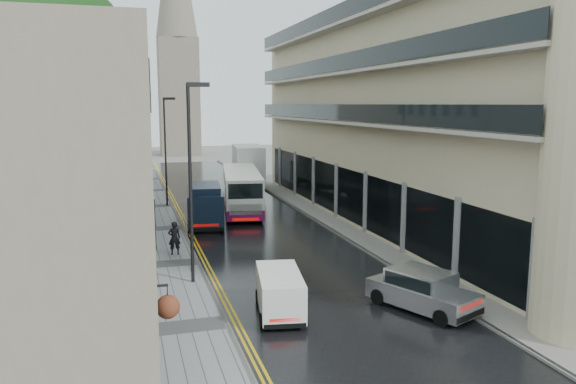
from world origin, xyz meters
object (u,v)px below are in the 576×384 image
white_lorry (237,171)px  white_van (263,305)px  cream_bus (227,197)px  lamp_post_near (190,185)px  tree_near (19,127)px  tree_far (58,130)px  pedestrian (174,238)px  lamp_post_far (165,152)px  navy_van (189,210)px  silver_hatchback (442,305)px

white_lorry → white_van: size_ratio=2.20×
cream_bus → white_lorry: 10.60m
lamp_post_near → tree_near: bearing=150.5°
tree_far → white_van: tree_far is taller
pedestrian → lamp_post_far: 15.39m
white_van → navy_van: bearing=102.5°
white_lorry → pedestrian: white_lorry is taller
silver_hatchback → lamp_post_far: lamp_post_far is taller
white_van → navy_van: navy_van is taller
lamp_post_near → white_lorry: bearing=73.9°
tree_far → navy_van: (8.02, -6.71, -4.78)m
lamp_post_far → cream_bus: bearing=-38.2°
silver_hatchback → pedestrian: (-8.48, 12.29, 0.19)m
tree_far → white_lorry: 15.95m
tree_near → silver_hatchback: (15.44, -11.41, -6.12)m
white_lorry → navy_van: 14.90m
cream_bus → lamp_post_far: lamp_post_far is taller
tree_near → pedestrian: tree_near is taller
lamp_post_near → silver_hatchback: bearing=-43.0°
white_lorry → pedestrian: bearing=-104.2°
navy_van → white_van: bearing=-80.5°
navy_van → pedestrian: navy_van is taller
silver_hatchback → lamp_post_near: 11.55m
lamp_post_near → lamp_post_far: (0.29, 19.94, -0.21)m
lamp_post_far → white_van: bearing=-66.0°
tree_near → silver_hatchback: tree_near is taller
tree_far → silver_hatchback: (15.14, -24.41, -5.41)m
cream_bus → white_van: cream_bus is taller
tree_far → white_van: size_ratio=3.37×
lamp_post_far → white_lorry: bearing=53.4°
navy_van → lamp_post_near: bearing=-89.0°
silver_hatchback → white_van: white_van is taller
white_van → lamp_post_near: (-1.85, 5.72, 3.63)m
tree_near → white_van: size_ratio=3.76×
tree_near → cream_bus: size_ratio=1.25×
navy_van → lamp_post_far: (-0.68, 9.60, 2.83)m
cream_bus → navy_van: (-3.02, -3.51, -0.08)m
white_lorry → lamp_post_far: (-6.39, -4.14, 2.13)m
white_lorry → lamp_post_near: lamp_post_near is taller
tree_near → navy_van: bearing=37.1°
navy_van → lamp_post_near: 10.82m
tree_near → tree_far: 13.02m
tree_near → tree_far: bearing=88.7°
tree_far → navy_van: bearing=-39.9°
cream_bus → pedestrian: (-4.38, -8.92, -0.53)m
silver_hatchback → navy_van: 19.10m
tree_far → pedestrian: tree_far is taller
tree_far → silver_hatchback: bearing=-58.2°
tree_far → pedestrian: 14.79m
cream_bus → white_lorry: size_ratio=1.37×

